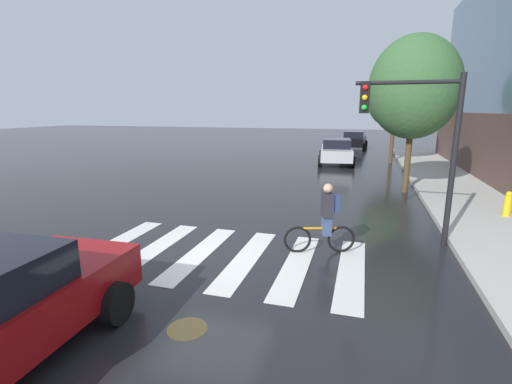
{
  "coord_description": "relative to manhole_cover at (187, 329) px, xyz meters",
  "views": [
    {
      "loc": [
        3.28,
        -7.51,
        3.36
      ],
      "look_at": [
        0.54,
        1.81,
        1.17
      ],
      "focal_mm": 25.67,
      "sensor_mm": 36.0,
      "label": 1
    }
  ],
  "objects": [
    {
      "name": "cyclist",
      "position": [
        1.71,
        3.8,
        0.84
      ],
      "size": [
        1.65,
        0.58,
        1.69
      ],
      "color": "black",
      "rests_on": "ground"
    },
    {
      "name": "fire_hydrant",
      "position": [
        6.84,
        8.02,
        0.53
      ],
      "size": [
        0.33,
        0.22,
        0.78
      ],
      "color": "gold",
      "rests_on": "sidewalk"
    },
    {
      "name": "street_tree_mid",
      "position": [
        4.19,
        20.39,
        4.21
      ],
      "size": [
        3.51,
        3.51,
        6.24
      ],
      "color": "#4C3823",
      "rests_on": "ground"
    },
    {
      "name": "manhole_cover",
      "position": [
        0.0,
        0.0,
        0.0
      ],
      "size": [
        0.64,
        0.64,
        0.01
      ],
      "primitive_type": "cylinder",
      "color": "#473D1E",
      "rests_on": "ground"
    },
    {
      "name": "sedan_mid",
      "position": [
        0.82,
        19.0,
        0.81
      ],
      "size": [
        2.48,
        4.73,
        1.58
      ],
      "color": "#B7B7BC",
      "rests_on": "ground"
    },
    {
      "name": "sedan_far",
      "position": [
        1.64,
        28.61,
        0.79
      ],
      "size": [
        2.3,
        4.56,
        1.54
      ],
      "color": "black",
      "rests_on": "ground"
    },
    {
      "name": "ground_plane",
      "position": [
        -0.8,
        2.9,
        -0.0
      ],
      "size": [
        120.0,
        120.0,
        0.0
      ],
      "primitive_type": "plane",
      "color": "black"
    },
    {
      "name": "street_tree_near",
      "position": [
        4.24,
        11.48,
        4.2
      ],
      "size": [
        3.5,
        3.5,
        6.23
      ],
      "color": "#4C3823",
      "rests_on": "ground"
    },
    {
      "name": "crosswalk_stripes",
      "position": [
        -0.55,
        2.9,
        0.0
      ],
      "size": [
        6.43,
        3.6,
        0.01
      ],
      "color": "silver",
      "rests_on": "ground"
    },
    {
      "name": "traffic_light_near",
      "position": [
        3.76,
        5.17,
        2.86
      ],
      "size": [
        2.47,
        0.28,
        4.2
      ],
      "color": "black",
      "rests_on": "ground"
    }
  ]
}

